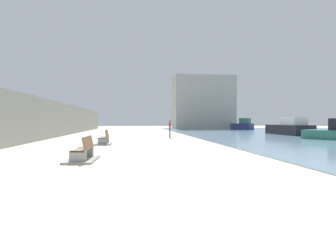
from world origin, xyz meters
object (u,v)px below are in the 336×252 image
Objects in this scene: bench_near at (83,155)px; person_walking at (170,127)px; boat_mid_bay at (243,125)px; boat_far_left at (289,128)px; bench_far at (104,141)px.

person_walking is (5.38, 13.85, 0.76)m from bench_near.
person_walking is 27.41m from boat_mid_bay.
boat_far_left is (19.52, 17.23, 0.56)m from bench_near.
bench_near is at bearing -89.97° from bench_far.
boat_far_left is (-2.31, -18.54, -0.01)m from boat_mid_bay.
bench_far is 0.33× the size of boat_far_left.
bench_far is 8.24m from person_walking.
bench_far is at bearing -131.03° from person_walking.
bench_far is 21.75m from boat_far_left.
bench_near is 1.01× the size of bench_far.
person_walking is 0.38× the size of boat_mid_bay.
person_walking is at bearing -166.52° from boat_far_left.
bench_near is 41.91m from boat_mid_bay.
person_walking is at bearing -126.86° from boat_mid_bay.
person_walking reaches higher than bench_near.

